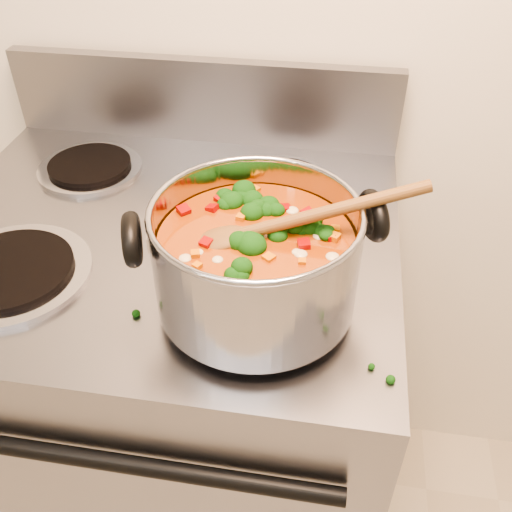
% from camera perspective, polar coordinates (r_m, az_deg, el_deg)
% --- Properties ---
extents(electric_range, '(0.75, 0.68, 1.08)m').
position_cam_1_polar(electric_range, '(1.25, -7.21, -14.03)').
color(electric_range, gray).
rests_on(electric_range, ground).
extents(stockpot, '(0.32, 0.26, 0.16)m').
position_cam_1_polar(stockpot, '(0.72, -0.03, -0.32)').
color(stockpot, '#9C9CA4').
rests_on(stockpot, electric_range).
extents(wooden_spoon, '(0.29, 0.10, 0.09)m').
position_cam_1_polar(wooden_spoon, '(0.69, 1.63, 3.01)').
color(wooden_spoon, brown).
rests_on(wooden_spoon, stockpot).
extents(cooktop_crumbs, '(0.04, 0.20, 0.01)m').
position_cam_1_polar(cooktop_crumbs, '(0.81, 11.57, -3.19)').
color(cooktop_crumbs, black).
rests_on(cooktop_crumbs, electric_range).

